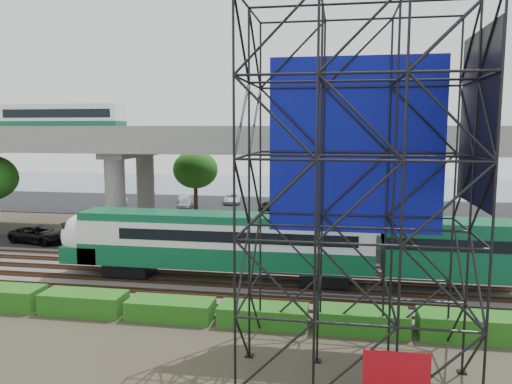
# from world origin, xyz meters

# --- Properties ---
(ground) EXTENTS (140.00, 140.00, 0.00)m
(ground) POSITION_xyz_m (0.00, 0.00, 0.00)
(ground) COLOR #474233
(ground) RESTS_ON ground
(ballast_bed) EXTENTS (90.00, 12.00, 0.20)m
(ballast_bed) POSITION_xyz_m (0.00, 2.00, 0.10)
(ballast_bed) COLOR slate
(ballast_bed) RESTS_ON ground
(service_road) EXTENTS (90.00, 5.00, 0.08)m
(service_road) POSITION_xyz_m (0.00, 10.50, 0.04)
(service_road) COLOR black
(service_road) RESTS_ON ground
(parking_lot) EXTENTS (90.00, 18.00, 0.08)m
(parking_lot) POSITION_xyz_m (0.00, 34.00, 0.04)
(parking_lot) COLOR black
(parking_lot) RESTS_ON ground
(harbor_water) EXTENTS (140.00, 40.00, 0.03)m
(harbor_water) POSITION_xyz_m (0.00, 56.00, 0.01)
(harbor_water) COLOR #415B6A
(harbor_water) RESTS_ON ground
(rail_tracks) EXTENTS (90.00, 9.52, 0.16)m
(rail_tracks) POSITION_xyz_m (0.00, 2.00, 0.28)
(rail_tracks) COLOR #472D1E
(rail_tracks) RESTS_ON ballast_bed
(commuter_train) EXTENTS (29.30, 3.06, 4.30)m
(commuter_train) POSITION_xyz_m (4.55, 2.00, 2.88)
(commuter_train) COLOR black
(commuter_train) RESTS_ON rail_tracks
(overpass) EXTENTS (80.00, 12.00, 12.40)m
(overpass) POSITION_xyz_m (-1.23, 16.00, 8.21)
(overpass) COLOR #9E9B93
(overpass) RESTS_ON ground
(scaffold_tower) EXTENTS (9.36, 6.36, 15.00)m
(scaffold_tower) POSITION_xyz_m (10.48, -7.98, 7.47)
(scaffold_tower) COLOR black
(scaffold_tower) RESTS_ON ground
(hedge_strip) EXTENTS (34.60, 1.80, 1.20)m
(hedge_strip) POSITION_xyz_m (1.01, -4.30, 0.56)
(hedge_strip) COLOR #165814
(hedge_strip) RESTS_ON ground
(trees) EXTENTS (40.94, 16.94, 7.69)m
(trees) POSITION_xyz_m (-4.67, 16.17, 5.57)
(trees) COLOR #382314
(trees) RESTS_ON ground
(suv) EXTENTS (5.77, 3.51, 1.49)m
(suv) POSITION_xyz_m (-16.28, 10.44, 0.83)
(suv) COLOR black
(suv) RESTS_ON service_road
(parked_cars) EXTENTS (38.55, 9.60, 1.31)m
(parked_cars) POSITION_xyz_m (0.28, 33.90, 0.70)
(parked_cars) COLOR silver
(parked_cars) RESTS_ON parking_lot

